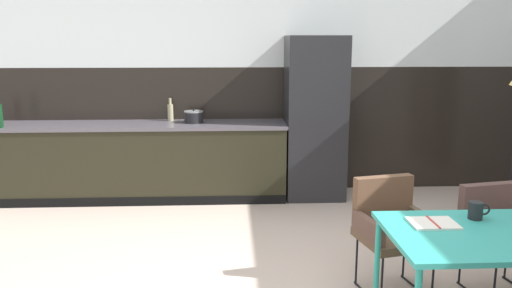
{
  "coord_description": "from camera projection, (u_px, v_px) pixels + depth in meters",
  "views": [
    {
      "loc": [
        -0.45,
        -3.06,
        1.82
      ],
      "look_at": [
        -0.26,
        0.85,
        1.02
      ],
      "focal_mm": 36.3,
      "sensor_mm": 36.0,
      "label": 1
    }
  ],
  "objects": [
    {
      "name": "back_wall_panel_upper",
      "position": [
        269.0,
        2.0,
        6.02
      ],
      "size": [
        6.74,
        0.12,
        1.49
      ],
      "primitive_type": "cube",
      "color": "white",
      "rests_on": "back_wall_splashback_dark"
    },
    {
      "name": "refrigerator_column",
      "position": [
        315.0,
        118.0,
        5.95
      ],
      "size": [
        0.67,
        0.6,
        1.86
      ],
      "primitive_type": "cube",
      "color": "#232326",
      "rests_on": "ground"
    },
    {
      "name": "bottle_spice_small",
      "position": [
        0.0,
        116.0,
        5.57
      ],
      "size": [
        0.06,
        0.06,
        0.31
      ],
      "color": "#0F3319",
      "rests_on": "kitchen_counter"
    },
    {
      "name": "mug_wide_latte",
      "position": [
        476.0,
        210.0,
        3.13
      ],
      "size": [
        0.13,
        0.09,
        0.11
      ],
      "color": "black",
      "rests_on": "dining_table"
    },
    {
      "name": "cooking_pot",
      "position": [
        194.0,
        117.0,
        5.92
      ],
      "size": [
        0.22,
        0.22,
        0.16
      ],
      "color": "black",
      "rests_on": "kitchen_counter"
    },
    {
      "name": "kitchen_counter",
      "position": [
        138.0,
        161.0,
        5.95
      ],
      "size": [
        3.41,
        0.63,
        0.88
      ],
      "color": "black",
      "rests_on": "ground"
    },
    {
      "name": "armchair_far_side",
      "position": [
        390.0,
        221.0,
        3.76
      ],
      "size": [
        0.57,
        0.56,
        0.83
      ],
      "rotation": [
        0.0,
        0.0,
        3.36
      ],
      "color": "brown",
      "rests_on": "ground"
    },
    {
      "name": "bottle_wine_green",
      "position": [
        170.0,
        112.0,
        6.05
      ],
      "size": [
        0.07,
        0.07,
        0.27
      ],
      "color": "tan",
      "rests_on": "kitchen_counter"
    },
    {
      "name": "open_book",
      "position": [
        433.0,
        223.0,
        3.05
      ],
      "size": [
        0.27,
        0.22,
        0.02
      ],
      "color": "white",
      "rests_on": "dining_table"
    },
    {
      "name": "armchair_corner_seat",
      "position": [
        497.0,
        226.0,
        3.75
      ],
      "size": [
        0.56,
        0.55,
        0.77
      ],
      "rotation": [
        0.0,
        0.0,
        3.33
      ],
      "color": "brown",
      "rests_on": "ground"
    },
    {
      "name": "back_wall_splashback_dark",
      "position": [
        268.0,
        129.0,
        6.32
      ],
      "size": [
        6.74,
        0.12,
        1.49
      ],
      "primitive_type": "cube",
      "color": "black",
      "rests_on": "ground"
    }
  ]
}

